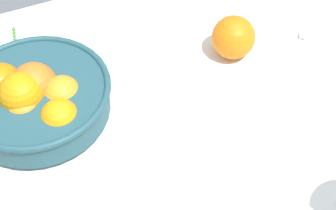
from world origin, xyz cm
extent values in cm
cube|color=white|center=(0.00, 0.00, -1.50)|extent=(111.28, 85.39, 3.00)
cylinder|color=#234C56|center=(-23.58, 11.35, 0.60)|extent=(23.62, 23.62, 1.20)
cylinder|color=#234C56|center=(-23.58, 11.35, 3.99)|extent=(25.68, 25.68, 5.58)
torus|color=#234C56|center=(-23.58, 11.35, 6.78)|extent=(26.88, 26.88, 1.20)
sphere|color=orange|center=(-19.24, 9.74, 4.87)|extent=(7.15, 7.15, 7.15)
sphere|color=orange|center=(-23.24, 13.05, 5.85)|extent=(8.37, 8.37, 8.37)
sphere|color=orange|center=(-28.43, 16.69, 5.06)|extent=(7.53, 7.53, 7.53)
sphere|color=orange|center=(-25.84, 11.16, 6.68)|extent=(7.94, 7.94, 7.94)
sphere|color=orange|center=(-26.18, 9.25, 4.75)|extent=(6.68, 6.68, 6.68)
sphere|color=orange|center=(-21.10, 4.49, 5.31)|extent=(6.75, 6.75, 6.75)
sphere|color=orange|center=(15.97, 11.16, 4.35)|extent=(8.70, 8.70, 8.70)
ellipsoid|color=silver|center=(32.57, 9.50, 0.50)|extent=(3.79, 3.25, 1.00)
cylinder|color=silver|center=(25.26, 6.66, 0.35)|extent=(11.89, 5.18, 0.70)
cylinder|color=#4D7836|center=(-23.18, 34.81, 0.15)|extent=(1.13, 5.22, 0.30)
sphere|color=#4D7836|center=(-23.43, 33.25, 0.30)|extent=(0.83, 0.83, 0.83)
sphere|color=#4D7836|center=(-23.26, 34.29, 0.30)|extent=(0.90, 0.90, 0.90)
sphere|color=#4D7836|center=(-23.10, 35.32, 0.30)|extent=(0.86, 0.86, 0.86)
sphere|color=#4D7836|center=(-22.93, 36.36, 0.30)|extent=(0.93, 0.93, 0.93)
camera|label=1|loc=(-26.16, -51.59, 71.71)|focal=53.96mm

